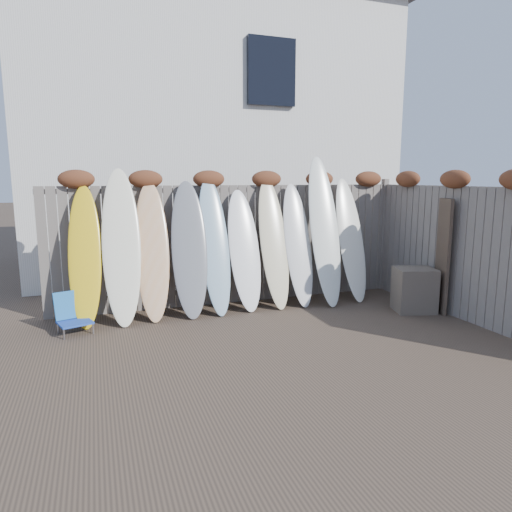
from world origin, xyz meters
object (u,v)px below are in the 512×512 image
object	(u,v)px
beach_chair	(72,314)
surfboard_0	(85,256)
wooden_crate	(414,290)
lattice_panel	(434,253)

from	to	relation	value
beach_chair	surfboard_0	xyz separation A→B (m)	(0.20, 0.31, 0.75)
surfboard_0	beach_chair	bearing A→B (deg)	-117.50
wooden_crate	lattice_panel	bearing A→B (deg)	19.21
beach_chair	surfboard_0	size ratio (longest dim) A/B	0.26
wooden_crate	surfboard_0	xyz separation A→B (m)	(-4.93, 1.07, 0.66)
surfboard_0	wooden_crate	bearing A→B (deg)	-6.54
beach_chair	lattice_panel	size ratio (longest dim) A/B	0.31
wooden_crate	beach_chair	bearing A→B (deg)	171.58
beach_chair	lattice_panel	xyz separation A→B (m)	(5.60, -0.59, 0.65)
wooden_crate	surfboard_0	bearing A→B (deg)	167.77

